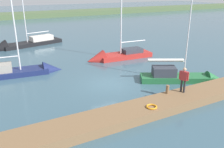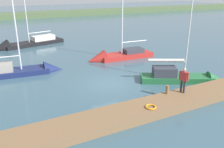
{
  "view_description": "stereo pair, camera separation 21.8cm",
  "coord_description": "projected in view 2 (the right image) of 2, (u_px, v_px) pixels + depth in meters",
  "views": [
    {
      "loc": [
        8.07,
        15.64,
        7.2
      ],
      "look_at": [
        0.28,
        1.0,
        1.19
      ],
      "focal_mm": 38.03,
      "sensor_mm": 36.0,
      "label": 1
    },
    {
      "loc": [
        7.88,
        15.74,
        7.2
      ],
      "look_at": [
        0.28,
        1.0,
        1.19
      ],
      "focal_mm": 38.03,
      "sensor_mm": 36.0,
      "label": 2
    }
  ],
  "objects": [
    {
      "name": "dock_pier",
      "position": [
        148.0,
        108.0,
        14.51
      ],
      "size": [
        20.41,
        2.06,
        0.55
      ],
      "primitive_type": "cube",
      "color": "brown",
      "rests_on": "ground_plane"
    },
    {
      "name": "sailboat_far_left",
      "position": [
        185.0,
        79.0,
        19.44
      ],
      "size": [
        6.76,
        4.54,
        8.21
      ],
      "rotation": [
        0.0,
        0.0,
        2.66
      ],
      "color": "#236638",
      "rests_on": "ground_plane"
    },
    {
      "name": "life_ring_buoy",
      "position": [
        151.0,
        107.0,
        14.01
      ],
      "size": [
        0.66,
        0.66,
        0.1
      ],
      "primitive_type": "torus",
      "color": "orange",
      "rests_on": "dock_pier"
    },
    {
      "name": "ground_plane",
      "position": [
        109.0,
        84.0,
        19.0
      ],
      "size": [
        200.0,
        200.0,
        0.0
      ],
      "primitive_type": "plane",
      "color": "#385666"
    },
    {
      "name": "mooring_post_near",
      "position": [
        167.0,
        90.0,
        15.8
      ],
      "size": [
        0.21,
        0.21,
        0.58
      ],
      "primitive_type": "cylinder",
      "color": "brown",
      "rests_on": "dock_pier"
    },
    {
      "name": "sailboat_behind_pier",
      "position": [
        23.0,
        73.0,
        21.14
      ],
      "size": [
        7.88,
        2.6,
        8.24
      ],
      "rotation": [
        0.0,
        0.0,
        3.04
      ],
      "color": "navy",
      "rests_on": "ground_plane"
    },
    {
      "name": "sailboat_outer_mooring",
      "position": [
        115.0,
        57.0,
        25.58
      ],
      "size": [
        7.38,
        2.43,
        8.99
      ],
      "rotation": [
        0.0,
        0.0,
        -0.06
      ],
      "color": "#B22823",
      "rests_on": "ground_plane"
    },
    {
      "name": "person_on_dock",
      "position": [
        184.0,
        78.0,
        15.74
      ],
      "size": [
        0.4,
        0.61,
        1.75
      ],
      "rotation": [
        0.0,
        0.0,
        0.44
      ],
      "color": "#28282D",
      "rests_on": "dock_pier"
    },
    {
      "name": "sailboat_far_right",
      "position": [
        23.0,
        45.0,
        31.04
      ],
      "size": [
        9.55,
        4.39,
        9.37
      ],
      "rotation": [
        0.0,
        0.0,
        0.25
      ],
      "color": "black",
      "rests_on": "ground_plane"
    },
    {
      "name": "far_shoreline",
      "position": [
        21.0,
        18.0,
        61.75
      ],
      "size": [
        180.0,
        8.0,
        2.4
      ],
      "primitive_type": "cube",
      "color": "#4C603D",
      "rests_on": "ground_plane"
    }
  ]
}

